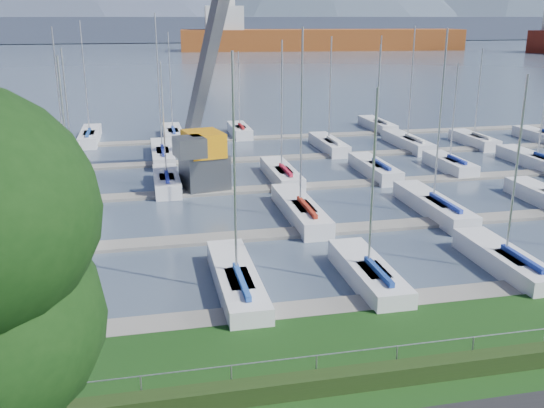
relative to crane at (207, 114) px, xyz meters
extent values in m
cube|color=#49566A|center=(1.56, 231.66, -5.73)|extent=(800.00, 540.00, 0.20)
cube|color=#203212|center=(1.56, -28.74, -4.98)|extent=(80.00, 0.70, 0.70)
cylinder|color=gray|center=(1.56, -28.34, -4.13)|extent=(80.00, 0.04, 0.04)
cube|color=#3C4558|center=(1.56, 301.66, 0.67)|extent=(900.00, 80.00, 12.00)
cube|color=slate|center=(1.56, -22.34, -5.55)|extent=(90.00, 1.60, 0.25)
cube|color=slate|center=(1.56, -12.34, -5.55)|extent=(90.00, 1.60, 0.25)
cube|color=gray|center=(1.56, -2.34, -5.55)|extent=(90.00, 1.60, 0.25)
cube|color=slate|center=(1.56, 7.66, -5.55)|extent=(90.00, 1.60, 0.25)
cube|color=slate|center=(1.56, 17.66, -5.55)|extent=(90.00, 1.60, 0.25)
cube|color=#505457|center=(-0.46, -1.23, -4.13)|extent=(3.78, 3.78, 2.60)
cube|color=orange|center=(-0.46, -1.23, -2.03)|extent=(3.23, 3.85, 1.80)
cube|color=#53555A|center=(1.34, 3.27, 6.97)|extent=(5.07, 10.79, 19.89)
cube|color=#54575B|center=(-1.66, -3.23, -1.83)|extent=(2.40, 2.56, 1.40)
cube|color=brown|center=(65.39, 187.10, -2.83)|extent=(109.64, 27.01, 10.00)
cube|color=silver|center=(27.54, 190.27, 4.67)|extent=(15.12, 15.12, 12.00)
cube|color=silver|center=(27.54, 190.27, 11.67)|extent=(8.64, 8.64, 4.00)
camera|label=1|loc=(-4.85, -46.09, 7.15)|focal=40.00mm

